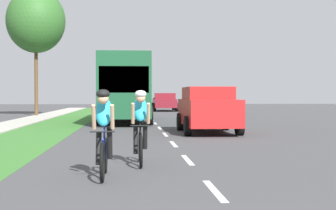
% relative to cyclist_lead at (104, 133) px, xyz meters
% --- Properties ---
extents(ground_plane, '(120.00, 120.00, 0.00)m').
position_rel_cyclist_lead_xyz_m(ground_plane, '(1.77, 13.32, -0.81)').
color(ground_plane, '#424244').
extents(grass_verge, '(2.67, 70.00, 0.01)m').
position_rel_cyclist_lead_xyz_m(grass_verge, '(-3.08, 13.32, -0.81)').
color(grass_verge, '#38722D').
rests_on(grass_verge, ground_plane).
extents(lane_markings_center, '(0.12, 54.07, 0.01)m').
position_rel_cyclist_lead_xyz_m(lane_markings_center, '(1.77, 17.32, -0.81)').
color(lane_markings_center, white).
rests_on(lane_markings_center, ground_plane).
extents(cyclist_lead, '(0.42, 1.72, 1.58)m').
position_rel_cyclist_lead_xyz_m(cyclist_lead, '(0.00, 0.00, 0.00)').
color(cyclist_lead, black).
rests_on(cyclist_lead, ground_plane).
extents(cyclist_trailing, '(0.42, 1.72, 1.58)m').
position_rel_cyclist_lead_xyz_m(cyclist_trailing, '(0.69, 1.64, 0.00)').
color(cyclist_trailing, black).
rests_on(cyclist_trailing, ground_plane).
extents(suv_red, '(2.15, 4.70, 1.79)m').
position_rel_cyclist_lead_xyz_m(suv_red, '(3.50, 10.65, 0.14)').
color(suv_red, red).
rests_on(suv_red, ground_plane).
extents(bus_dark_green, '(2.78, 11.60, 3.48)m').
position_rel_cyclist_lead_xyz_m(bus_dark_green, '(0.19, 19.64, 1.17)').
color(bus_dark_green, '#194C2D').
rests_on(bus_dark_green, ground_plane).
extents(pickup_maroon, '(2.22, 5.10, 1.64)m').
position_rel_cyclist_lead_xyz_m(pickup_maroon, '(3.60, 37.55, 0.02)').
color(pickup_maroon, maroon).
rests_on(pickup_maroon, ground_plane).
extents(street_tree_far, '(4.08, 4.08, 8.90)m').
position_rel_cyclist_lead_xyz_m(street_tree_far, '(-6.10, 27.19, 5.83)').
color(street_tree_far, brown).
rests_on(street_tree_far, ground_plane).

